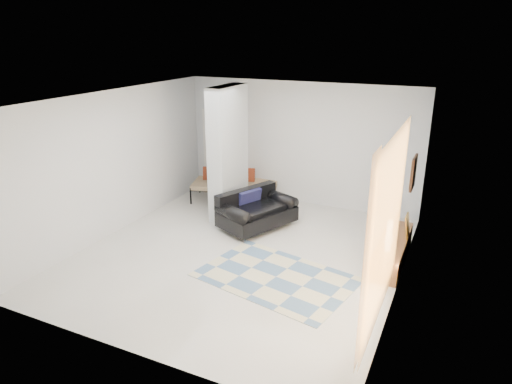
% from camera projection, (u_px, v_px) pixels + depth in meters
% --- Properties ---
extents(floor, '(6.00, 6.00, 0.00)m').
position_uv_depth(floor, '(241.00, 254.00, 8.31)').
color(floor, beige).
rests_on(floor, ground).
extents(ceiling, '(6.00, 6.00, 0.00)m').
position_uv_depth(ceiling, '(239.00, 99.00, 7.37)').
color(ceiling, white).
rests_on(ceiling, wall_back).
extents(wall_back, '(6.00, 0.00, 6.00)m').
position_uv_depth(wall_back, '(300.00, 144.00, 10.40)').
color(wall_back, silver).
rests_on(wall_back, ground).
extents(wall_front, '(6.00, 0.00, 6.00)m').
position_uv_depth(wall_front, '(123.00, 254.00, 5.28)').
color(wall_front, silver).
rests_on(wall_front, ground).
extents(wall_left, '(0.00, 6.00, 6.00)m').
position_uv_depth(wall_left, '(115.00, 162.00, 8.94)').
color(wall_left, silver).
rests_on(wall_left, ground).
extents(wall_right, '(0.00, 6.00, 6.00)m').
position_uv_depth(wall_right, '(406.00, 205.00, 6.74)').
color(wall_right, silver).
rests_on(wall_right, ground).
extents(partition_column, '(0.35, 1.20, 2.80)m').
position_uv_depth(partition_column, '(228.00, 153.00, 9.64)').
color(partition_column, '#B9BFC1').
rests_on(partition_column, floor).
extents(hallway_door, '(0.85, 0.06, 2.04)m').
position_uv_depth(hallway_door, '(219.00, 151.00, 11.33)').
color(hallway_door, white).
rests_on(hallway_door, floor).
extents(curtain, '(0.00, 2.55, 2.55)m').
position_uv_depth(curtain, '(387.00, 230.00, 5.78)').
color(curtain, gold).
rests_on(curtain, wall_right).
extents(wall_art, '(0.04, 0.45, 0.55)m').
position_uv_depth(wall_art, '(414.00, 173.00, 7.44)').
color(wall_art, black).
rests_on(wall_art, wall_right).
extents(media_console, '(0.45, 1.85, 0.80)m').
position_uv_depth(media_console, '(392.00, 250.00, 8.00)').
color(media_console, brown).
rests_on(media_console, floor).
extents(loveseat, '(1.44, 1.76, 0.76)m').
position_uv_depth(loveseat, '(255.00, 211.00, 9.35)').
color(loveseat, silver).
rests_on(loveseat, floor).
extents(daybed, '(2.14, 1.39, 0.77)m').
position_uv_depth(daybed, '(234.00, 183.00, 10.84)').
color(daybed, black).
rests_on(daybed, floor).
extents(area_rug, '(2.73, 2.10, 0.01)m').
position_uv_depth(area_rug, '(276.00, 277.00, 7.51)').
color(area_rug, beige).
rests_on(area_rug, floor).
extents(cylinder_lamp, '(0.10, 0.10, 0.54)m').
position_uv_depth(cylinder_lamp, '(389.00, 236.00, 7.45)').
color(cylinder_lamp, white).
rests_on(cylinder_lamp, media_console).
extents(bronze_figurine, '(0.12, 0.12, 0.23)m').
position_uv_depth(bronze_figurine, '(397.00, 220.00, 8.49)').
color(bronze_figurine, black).
rests_on(bronze_figurine, media_console).
extents(vase, '(0.20, 0.20, 0.20)m').
position_uv_depth(vase, '(389.00, 239.00, 7.74)').
color(vase, white).
rests_on(vase, media_console).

